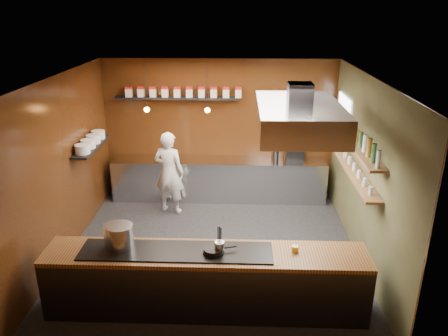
{
  "coord_description": "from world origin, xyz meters",
  "views": [
    {
      "loc": [
        0.44,
        -6.68,
        4.07
      ],
      "look_at": [
        0.17,
        0.4,
        1.38
      ],
      "focal_mm": 35.0,
      "sensor_mm": 36.0,
      "label": 1
    }
  ],
  "objects_px": {
    "stockpot_large": "(116,236)",
    "stockpot_small": "(120,237)",
    "espresso_machine": "(295,152)",
    "chef": "(169,173)",
    "extractor_hood": "(299,117)"
  },
  "relations": [
    {
      "from": "extractor_hood",
      "to": "stockpot_small",
      "type": "relative_size",
      "value": 5.53
    },
    {
      "from": "stockpot_large",
      "to": "stockpot_small",
      "type": "relative_size",
      "value": 0.93
    },
    {
      "from": "extractor_hood",
      "to": "espresso_machine",
      "type": "bearing_deg",
      "value": 82.85
    },
    {
      "from": "stockpot_large",
      "to": "stockpot_small",
      "type": "bearing_deg",
      "value": -23.86
    },
    {
      "from": "stockpot_small",
      "to": "espresso_machine",
      "type": "distance_m",
      "value": 4.68
    },
    {
      "from": "extractor_hood",
      "to": "stockpot_large",
      "type": "height_order",
      "value": "extractor_hood"
    },
    {
      "from": "stockpot_small",
      "to": "extractor_hood",
      "type": "bearing_deg",
      "value": 25.11
    },
    {
      "from": "stockpot_large",
      "to": "chef",
      "type": "relative_size",
      "value": 0.2
    },
    {
      "from": "extractor_hood",
      "to": "stockpot_large",
      "type": "xyz_separation_m",
      "value": [
        -2.52,
        -1.12,
        -1.4
      ]
    },
    {
      "from": "espresso_machine",
      "to": "chef",
      "type": "relative_size",
      "value": 0.21
    },
    {
      "from": "extractor_hood",
      "to": "stockpot_small",
      "type": "height_order",
      "value": "extractor_hood"
    },
    {
      "from": "stockpot_large",
      "to": "espresso_machine",
      "type": "bearing_deg",
      "value": 52.63
    },
    {
      "from": "stockpot_large",
      "to": "espresso_machine",
      "type": "xyz_separation_m",
      "value": [
        2.85,
        3.73,
        -0.02
      ]
    },
    {
      "from": "extractor_hood",
      "to": "stockpot_small",
      "type": "distance_m",
      "value": 3.05
    },
    {
      "from": "stockpot_small",
      "to": "espresso_machine",
      "type": "xyz_separation_m",
      "value": [
        2.79,
        3.76,
        -0.03
      ]
    }
  ]
}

